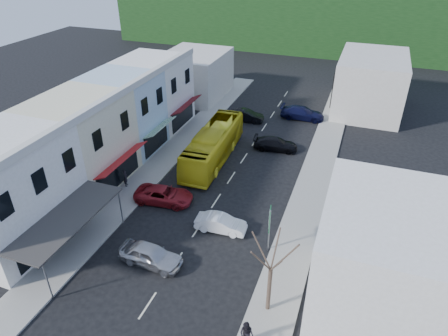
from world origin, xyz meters
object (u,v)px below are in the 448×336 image
pedestrian_left (126,177)px  traffic_signal (332,92)px  car_red (164,195)px  pedestrian_right (247,334)px  car_silver (151,256)px  street_tree (271,270)px  direction_sign (269,231)px  car_white (221,223)px  bus (213,146)px

pedestrian_left → traffic_signal: traffic_signal is taller
car_red → pedestrian_right: 15.37m
pedestrian_left → traffic_signal: size_ratio=0.36×
car_silver → street_tree: 9.19m
car_silver → car_red: 7.44m
pedestrian_right → street_tree: 3.75m
pedestrian_left → direction_sign: bearing=-128.5°
street_tree → car_silver: bearing=172.8°
pedestrian_left → pedestrian_right: bearing=-151.7°
direction_sign → street_tree: street_tree is taller
direction_sign → car_white: bearing=155.3°
bus → pedestrian_right: size_ratio=6.82×
car_white → direction_sign: direction_sign is taller
pedestrian_left → direction_sign: 14.81m
pedestrian_left → direction_sign: direction_sign is taller
car_silver → traffic_signal: (8.16, 33.14, 1.67)m
car_red → direction_sign: direction_sign is taller
car_silver → car_red: size_ratio=0.96×
car_red → traffic_signal: bearing=-29.1°
car_silver → direction_sign: size_ratio=1.21×
bus → pedestrian_left: 9.39m
bus → car_red: size_ratio=2.52×
car_white → car_red: 6.23m
car_white → pedestrian_left: size_ratio=2.59×
car_red → pedestrian_right: pedestrian_right is taller
bus → pedestrian_right: 21.54m
direction_sign → pedestrian_right: bearing=-95.5°
car_white → pedestrian_right: size_ratio=2.59×
pedestrian_left → street_tree: street_tree is taller
street_tree → pedestrian_right: bearing=-100.0°
car_white → pedestrian_left: (-10.27, 2.82, 0.30)m
direction_sign → street_tree: (1.36, -5.22, 1.59)m
car_silver → street_tree: (8.72, -1.10, 2.70)m
pedestrian_left → street_tree: size_ratio=0.25×
car_red → traffic_signal: (10.76, 26.17, 1.67)m
car_silver → car_white: 6.06m
car_silver → traffic_signal: traffic_signal is taller
pedestrian_right → traffic_signal: (-0.06, 37.08, 1.37)m
street_tree → pedestrian_left: bearing=150.2°
car_red → pedestrian_left: bearing=71.4°
car_red → pedestrian_left: 4.44m
pedestrian_left → traffic_signal: (15.10, 25.26, 1.37)m
pedestrian_left → car_white: bearing=-129.1°
direction_sign → traffic_signal: (0.80, 29.02, 0.56)m
car_white → traffic_signal: (4.83, 28.07, 1.67)m
car_red → pedestrian_right: size_ratio=2.71×
direction_sign → street_tree: 5.62m
car_red → direction_sign: 10.42m
car_red → direction_sign: bearing=-112.7°
car_silver → car_white: (3.33, 5.06, 0.00)m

